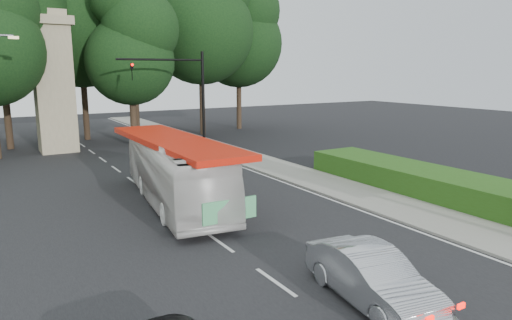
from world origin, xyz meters
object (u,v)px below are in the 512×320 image
monument (53,82)px  transit_bus (175,171)px  sedan_silver (371,277)px  traffic_signal_mast (186,88)px

monument → transit_bus: size_ratio=0.95×
monument → sedan_silver: bearing=-82.9°
traffic_signal_mast → transit_bus: (-5.18, -11.12, -3.19)m
traffic_signal_mast → sedan_silver: 22.91m
traffic_signal_mast → monument: (-7.68, 6.00, 0.43)m
sedan_silver → monument: bearing=104.8°
monument → sedan_silver: (3.50, -28.18, -4.39)m
transit_bus → sedan_silver: transit_bus is taller
monument → transit_bus: monument is taller
monument → transit_bus: bearing=-81.7°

